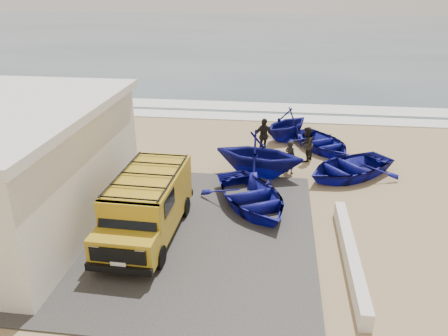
{
  "coord_description": "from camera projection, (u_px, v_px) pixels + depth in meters",
  "views": [
    {
      "loc": [
        2.54,
        -14.72,
        8.15
      ],
      "look_at": [
        0.54,
        1.07,
        1.2
      ],
      "focal_mm": 35.0,
      "sensor_mm": 36.0,
      "label": 1
    }
  ],
  "objects": [
    {
      "name": "boat_far_left",
      "position": [
        287.0,
        124.0,
        23.68
      ],
      "size": [
        4.29,
        4.38,
        1.75
      ],
      "primitive_type": "imported",
      "rotation": [
        0.0,
        0.0,
        -0.64
      ],
      "color": "navy",
      "rests_on": "ground"
    },
    {
      "name": "van",
      "position": [
        147.0,
        204.0,
        14.66
      ],
      "size": [
        2.21,
        5.18,
        2.19
      ],
      "rotation": [
        0.0,
        0.0,
        -0.03
      ],
      "color": "gold",
      "rests_on": "ground"
    },
    {
      "name": "boat_mid_right",
      "position": [
        322.0,
        142.0,
        22.35
      ],
      "size": [
        4.43,
        4.84,
        0.82
      ],
      "primitive_type": "imported",
      "rotation": [
        0.0,
        0.0,
        0.52
      ],
      "color": "navy",
      "rests_on": "ground"
    },
    {
      "name": "surf_line",
      "position": [
        237.0,
        116.0,
        27.83
      ],
      "size": [
        180.0,
        1.6,
        0.06
      ],
      "primitive_type": "cube",
      "color": "white",
      "rests_on": "ground"
    },
    {
      "name": "fisherman_front",
      "position": [
        290.0,
        157.0,
        19.56
      ],
      "size": [
        0.67,
        0.65,
        1.55
      ],
      "primitive_type": "imported",
      "rotation": [
        0.0,
        0.0,
        2.42
      ],
      "color": "black",
      "rests_on": "ground"
    },
    {
      "name": "ground",
      "position": [
        207.0,
        207.0,
        16.94
      ],
      "size": [
        160.0,
        160.0,
        0.0
      ],
      "primitive_type": "plane",
      "color": "tan"
    },
    {
      "name": "fisherman_middle",
      "position": [
        306.0,
        144.0,
        20.82
      ],
      "size": [
        0.96,
        1.04,
        1.71
      ],
      "primitive_type": "imported",
      "rotation": [
        0.0,
        0.0,
        -2.05
      ],
      "color": "black",
      "rests_on": "ground"
    },
    {
      "name": "boat_mid_left",
      "position": [
        259.0,
        154.0,
        19.2
      ],
      "size": [
        4.61,
        4.21,
        2.08
      ],
      "primitive_type": "imported",
      "rotation": [
        0.0,
        0.0,
        1.34
      ],
      "color": "navy",
      "rests_on": "ground"
    },
    {
      "name": "fisherman_back",
      "position": [
        263.0,
        136.0,
        21.82
      ],
      "size": [
        1.12,
        0.95,
        1.8
      ],
      "primitive_type": "imported",
      "rotation": [
        0.0,
        0.0,
        0.59
      ],
      "color": "black",
      "rests_on": "ground"
    },
    {
      "name": "slab",
      "position": [
        142.0,
        230.0,
        15.34
      ],
      "size": [
        12.0,
        10.0,
        0.05
      ],
      "primitive_type": "cube",
      "color": "#3E3C39",
      "rests_on": "ground"
    },
    {
      "name": "surf_wash",
      "position": [
        241.0,
        106.0,
        30.11
      ],
      "size": [
        180.0,
        2.2,
        0.04
      ],
      "primitive_type": "cube",
      "color": "white",
      "rests_on": "ground"
    },
    {
      "name": "boat_near_left",
      "position": [
        252.0,
        196.0,
        16.71
      ],
      "size": [
        4.92,
        5.44,
        0.92
      ],
      "primitive_type": "imported",
      "rotation": [
        0.0,
        0.0,
        0.49
      ],
      "color": "navy",
      "rests_on": "ground"
    },
    {
      "name": "ocean",
      "position": [
        265.0,
        35.0,
        67.85
      ],
      "size": [
        180.0,
        88.0,
        0.01
      ],
      "primitive_type": "cube",
      "color": "#385166",
      "rests_on": "ground"
    },
    {
      "name": "parapet",
      "position": [
        350.0,
        255.0,
        13.52
      ],
      "size": [
        0.35,
        6.0,
        0.55
      ],
      "primitive_type": "cube",
      "color": "silver",
      "rests_on": "ground"
    },
    {
      "name": "boat_near_right",
      "position": [
        349.0,
        167.0,
        19.32
      ],
      "size": [
        5.42,
        5.2,
        0.91
      ],
      "primitive_type": "imported",
      "rotation": [
        0.0,
        0.0,
        -0.91
      ],
      "color": "navy",
      "rests_on": "ground"
    }
  ]
}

